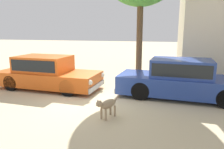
% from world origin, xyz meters
% --- Properties ---
extents(ground_plane, '(80.00, 80.00, 0.00)m').
position_xyz_m(ground_plane, '(0.00, 0.00, 0.00)').
color(ground_plane, '#CCB78E').
extents(parked_sedan_nearest, '(4.61, 1.90, 1.41)m').
position_xyz_m(parked_sedan_nearest, '(-2.26, 0.83, 0.71)').
color(parked_sedan_nearest, '#D15619').
rests_on(parked_sedan_nearest, ground_plane).
extents(parked_sedan_second, '(4.89, 1.95, 1.46)m').
position_xyz_m(parked_sedan_second, '(3.31, 0.94, 0.72)').
color(parked_sedan_second, navy).
rests_on(parked_sedan_second, ground_plane).
extents(stray_dog_spotted, '(0.50, 0.93, 0.64)m').
position_xyz_m(stray_dog_spotted, '(1.16, -1.62, 0.41)').
color(stray_dog_spotted, '#997F60').
rests_on(stray_dog_spotted, ground_plane).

